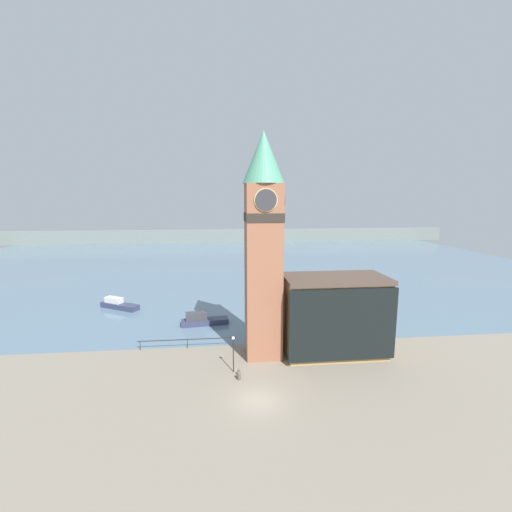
{
  "coord_description": "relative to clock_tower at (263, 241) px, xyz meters",
  "views": [
    {
      "loc": [
        -2.92,
        -26.56,
        16.93
      ],
      "look_at": [
        0.52,
        6.6,
        11.43
      ],
      "focal_mm": 24.0,
      "sensor_mm": 36.0,
      "label": 1
    }
  ],
  "objects": [
    {
      "name": "boat_far",
      "position": [
        -20.69,
        18.53,
        -12.04
      ],
      "size": [
        6.61,
        4.84,
        1.66
      ],
      "rotation": [
        0.0,
        0.0,
        -0.53
      ],
      "color": "#333856",
      "rests_on": "water"
    },
    {
      "name": "water",
      "position": [
        -1.53,
        62.72,
        -12.65
      ],
      "size": [
        160.0,
        120.0,
        0.0
      ],
      "color": "slate",
      "rests_on": "ground_plane"
    },
    {
      "name": "boat_near",
      "position": [
        -7.16,
        9.94,
        -12.0
      ],
      "size": [
        6.55,
        2.51,
        1.8
      ],
      "rotation": [
        0.0,
        0.0,
        0.12
      ],
      "color": "#333856",
      "rests_on": "water"
    },
    {
      "name": "ground_plane",
      "position": [
        -1.53,
        -8.8,
        -12.65
      ],
      "size": [
        160.0,
        160.0,
        0.0
      ],
      "primitive_type": "plane",
      "color": "gray"
    },
    {
      "name": "far_shoreline",
      "position": [
        -1.53,
        102.72,
        -10.15
      ],
      "size": [
        180.0,
        3.0,
        5.0
      ],
      "color": "slate",
      "rests_on": "water"
    },
    {
      "name": "mooring_bollard_far",
      "position": [
        -2.91,
        -4.36,
        -12.29
      ],
      "size": [
        0.28,
        0.28,
        0.66
      ],
      "color": "brown",
      "rests_on": "ground_plane"
    },
    {
      "name": "pier_building",
      "position": [
        7.85,
        -0.46,
        -8.25
      ],
      "size": [
        11.26,
        5.98,
        8.75
      ],
      "color": "#A88451",
      "rests_on": "ground_plane"
    },
    {
      "name": "clock_tower",
      "position": [
        0.0,
        0.0,
        0.0
      ],
      "size": [
        4.3,
        4.3,
        23.81
      ],
      "color": "#935B42",
      "rests_on": "ground_plane"
    },
    {
      "name": "pier_railing",
      "position": [
        -8.48,
        2.47,
        -11.69
      ],
      "size": [
        11.2,
        0.08,
        1.09
      ],
      "color": "#232328",
      "rests_on": "ground_plane"
    },
    {
      "name": "mooring_bollard_near",
      "position": [
        -2.94,
        -5.16,
        -12.2
      ],
      "size": [
        0.38,
        0.38,
        0.83
      ],
      "color": "brown",
      "rests_on": "ground_plane"
    },
    {
      "name": "lamp_post",
      "position": [
        -3.4,
        -3.62,
        -10.03
      ],
      "size": [
        0.32,
        0.32,
        3.72
      ],
      "color": "black",
      "rests_on": "ground_plane"
    }
  ]
}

